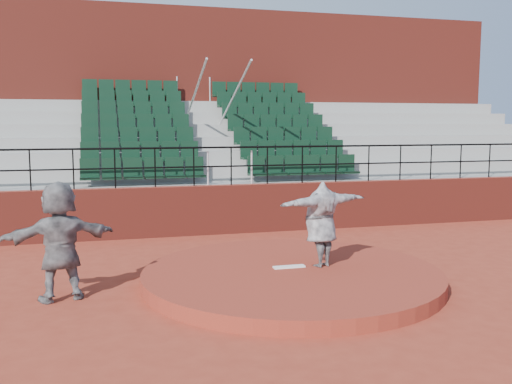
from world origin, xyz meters
TOP-DOWN VIEW (x-y plane):
  - ground at (0.00, 0.00)m, footprint 90.00×90.00m
  - pitchers_mound at (0.00, 0.00)m, footprint 5.50×5.50m
  - pitching_rubber at (0.00, 0.15)m, footprint 0.60×0.15m
  - boundary_wall at (0.00, 5.00)m, footprint 24.00×0.30m
  - wall_railing at (0.00, 5.00)m, footprint 24.04×0.05m
  - seating_deck at (0.00, 8.65)m, footprint 24.00×5.97m
  - press_box_facade at (0.00, 12.60)m, footprint 24.00×3.00m
  - pitcher at (0.61, 0.10)m, footprint 2.04×1.13m
  - fielder at (-4.03, 0.05)m, footprint 1.94×1.00m

SIDE VIEW (x-z plane):
  - ground at x=0.00m, z-range 0.00..0.00m
  - pitchers_mound at x=0.00m, z-range 0.00..0.25m
  - pitching_rubber at x=0.00m, z-range 0.25..0.28m
  - boundary_wall at x=0.00m, z-range 0.00..1.30m
  - fielder at x=-4.03m, z-range 0.00..2.00m
  - pitcher at x=0.61m, z-range 0.25..1.86m
  - seating_deck at x=0.00m, z-range -0.87..3.76m
  - wall_railing at x=0.00m, z-range 1.52..2.54m
  - press_box_facade at x=0.00m, z-range 0.00..7.10m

